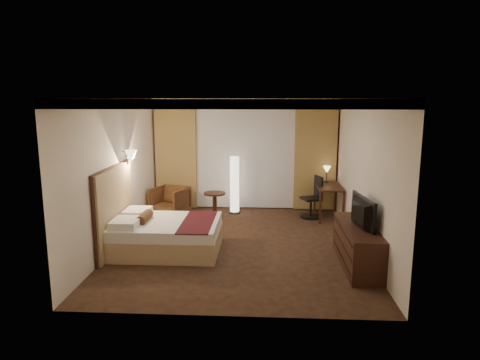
# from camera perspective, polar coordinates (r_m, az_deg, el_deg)

# --- Properties ---
(floor) EXTENTS (4.50, 5.50, 0.01)m
(floor) POSITION_cam_1_polar(r_m,az_deg,el_deg) (8.18, -0.16, -8.46)
(floor) COLOR black
(floor) RESTS_ON ground
(ceiling) EXTENTS (4.50, 5.50, 0.01)m
(ceiling) POSITION_cam_1_polar(r_m,az_deg,el_deg) (7.72, -0.17, 10.80)
(ceiling) COLOR white
(ceiling) RESTS_ON back_wall
(back_wall) EXTENTS (4.50, 0.02, 2.70)m
(back_wall) POSITION_cam_1_polar(r_m,az_deg,el_deg) (10.56, 0.71, 3.47)
(back_wall) COLOR beige
(back_wall) RESTS_ON floor
(left_wall) EXTENTS (0.02, 5.50, 2.70)m
(left_wall) POSITION_cam_1_polar(r_m,az_deg,el_deg) (8.28, -15.90, 1.00)
(left_wall) COLOR beige
(left_wall) RESTS_ON floor
(right_wall) EXTENTS (0.02, 5.50, 2.70)m
(right_wall) POSITION_cam_1_polar(r_m,az_deg,el_deg) (8.03, 16.08, 0.70)
(right_wall) COLOR beige
(right_wall) RESTS_ON floor
(crown_molding) EXTENTS (4.50, 5.50, 0.12)m
(crown_molding) POSITION_cam_1_polar(r_m,az_deg,el_deg) (7.72, -0.17, 10.35)
(crown_molding) COLOR black
(crown_molding) RESTS_ON ceiling
(soffit) EXTENTS (4.50, 0.50, 0.20)m
(soffit) POSITION_cam_1_polar(r_m,az_deg,el_deg) (10.22, 0.66, 10.25)
(soffit) COLOR white
(soffit) RESTS_ON ceiling
(curtain_sheer) EXTENTS (2.48, 0.04, 2.45)m
(curtain_sheer) POSITION_cam_1_polar(r_m,az_deg,el_deg) (10.49, 0.69, 2.87)
(curtain_sheer) COLOR silver
(curtain_sheer) RESTS_ON back_wall
(curtain_left_drape) EXTENTS (1.00, 0.14, 2.45)m
(curtain_left_drape) POSITION_cam_1_polar(r_m,az_deg,el_deg) (10.64, -8.52, 2.86)
(curtain_left_drape) COLOR tan
(curtain_left_drape) RESTS_ON back_wall
(curtain_right_drape) EXTENTS (1.00, 0.14, 2.45)m
(curtain_right_drape) POSITION_cam_1_polar(r_m,az_deg,el_deg) (10.50, 9.99, 2.71)
(curtain_right_drape) COLOR tan
(curtain_right_drape) RESTS_ON back_wall
(wall_sconce) EXTENTS (0.24, 0.24, 0.24)m
(wall_sconce) POSITION_cam_1_polar(r_m,az_deg,el_deg) (8.47, -14.33, 3.14)
(wall_sconce) COLOR white
(wall_sconce) RESTS_ON left_wall
(bed) EXTENTS (1.86, 1.45, 0.54)m
(bed) POSITION_cam_1_polar(r_m,az_deg,el_deg) (7.87, -9.63, -7.34)
(bed) COLOR white
(bed) RESTS_ON floor
(headboard) EXTENTS (0.12, 1.75, 1.50)m
(headboard) POSITION_cam_1_polar(r_m,az_deg,el_deg) (7.99, -16.33, -3.77)
(headboard) COLOR tan
(headboard) RESTS_ON floor
(armchair) EXTENTS (0.93, 0.91, 0.75)m
(armchair) POSITION_cam_1_polar(r_m,az_deg,el_deg) (10.07, -9.35, -2.67)
(armchair) COLOR #462015
(armchair) RESTS_ON floor
(side_table) EXTENTS (0.51, 0.51, 0.56)m
(side_table) POSITION_cam_1_polar(r_m,az_deg,el_deg) (9.99, -3.38, -3.24)
(side_table) COLOR black
(side_table) RESTS_ON floor
(floor_lamp) EXTENTS (0.29, 0.29, 1.37)m
(floor_lamp) POSITION_cam_1_polar(r_m,az_deg,el_deg) (10.13, -0.73, -0.65)
(floor_lamp) COLOR white
(floor_lamp) RESTS_ON floor
(desk) EXTENTS (0.55, 1.13, 0.75)m
(desk) POSITION_cam_1_polar(r_m,az_deg,el_deg) (10.03, 11.70, -2.82)
(desk) COLOR black
(desk) RESTS_ON floor
(desk_lamp) EXTENTS (0.18, 0.18, 0.34)m
(desk_lamp) POSITION_cam_1_polar(r_m,az_deg,el_deg) (10.32, 11.48, 0.66)
(desk_lamp) COLOR #FFD899
(desk_lamp) RESTS_ON desk
(office_chair) EXTENTS (0.60, 0.60, 0.97)m
(office_chair) POSITION_cam_1_polar(r_m,az_deg,el_deg) (9.91, 9.45, -2.26)
(office_chair) COLOR black
(office_chair) RESTS_ON floor
(dresser) EXTENTS (0.50, 1.74, 0.68)m
(dresser) POSITION_cam_1_polar(r_m,az_deg,el_deg) (7.32, 15.39, -8.44)
(dresser) COLOR black
(dresser) RESTS_ON floor
(television) EXTENTS (0.69, 1.04, 0.13)m
(television) POSITION_cam_1_polar(r_m,az_deg,el_deg) (7.14, 15.40, -3.75)
(television) COLOR black
(television) RESTS_ON dresser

